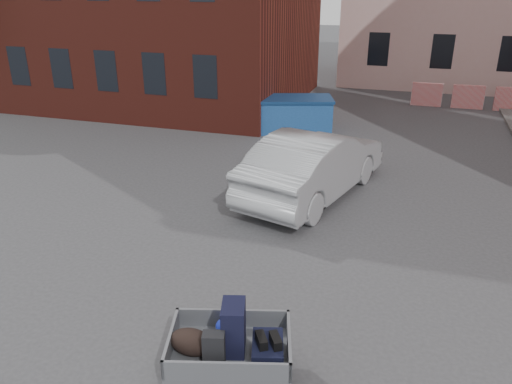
% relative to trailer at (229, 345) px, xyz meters
% --- Properties ---
extents(ground, '(120.00, 120.00, 0.00)m').
position_rel_trailer_xyz_m(ground, '(-0.16, 3.25, -0.61)').
color(ground, '#38383A').
rests_on(ground, ground).
extents(far_building, '(6.00, 6.00, 8.00)m').
position_rel_trailer_xyz_m(far_building, '(-20.16, 25.25, 3.39)').
color(far_building, maroon).
rests_on(far_building, ground).
extents(barriers, '(4.70, 0.18, 1.00)m').
position_rel_trailer_xyz_m(barriers, '(4.04, 18.25, -0.11)').
color(barriers, red).
rests_on(barriers, ground).
extents(trailer, '(1.84, 1.96, 1.20)m').
position_rel_trailer_xyz_m(trailer, '(0.00, 0.00, 0.00)').
color(trailer, black).
rests_on(trailer, ground).
extents(dumpster, '(3.26, 2.36, 1.23)m').
position_rel_trailer_xyz_m(dumpster, '(-2.34, 12.44, 0.01)').
color(dumpster, '#2256A3').
rests_on(dumpster, ground).
extents(silver_car, '(3.03, 5.36, 1.67)m').
position_rel_trailer_xyz_m(silver_car, '(-0.30, 6.74, 0.23)').
color(silver_car, '#A1A4A8').
rests_on(silver_car, ground).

